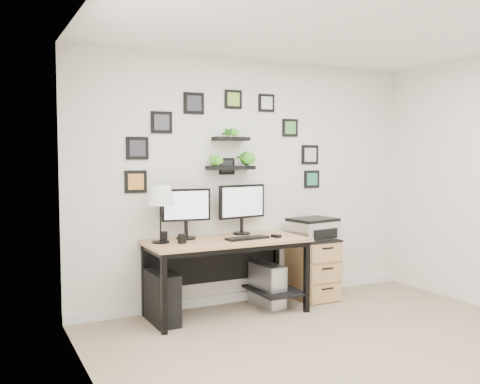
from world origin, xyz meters
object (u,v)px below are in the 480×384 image
desk (228,251)px  monitor_right (242,205)px  pc_tower_grey (268,285)px  monitor_left (186,210)px  file_cabinet (313,268)px  pc_tower_black (162,298)px  table_lamp (160,197)px  mug (182,239)px  printer (313,228)px

desk → monitor_right: size_ratio=2.85×
desk → pc_tower_grey: (0.46, 0.02, -0.40)m
monitor_left → monitor_right: 0.64m
desk → file_cabinet: bearing=3.1°
monitor_right → pc_tower_black: 1.27m
table_lamp → pc_tower_grey: table_lamp is taller
monitor_left → pc_tower_black: 0.88m
monitor_left → mug: size_ratio=5.63×
monitor_left → mug: 0.35m
monitor_right → pc_tower_grey: monitor_right is taller
mug → pc_tower_grey: 1.13m
file_cabinet → printer: 0.45m
pc_tower_black → printer: size_ratio=0.89×
file_cabinet → mug: bearing=-175.8°
monitor_left → file_cabinet: (1.45, -0.10, -0.71)m
mug → pc_tower_black: mug is taller
monitor_right → file_cabinet: bearing=-9.7°
mug → printer: bearing=4.5°
monitor_right → mug: (-0.76, -0.25, -0.27)m
pc_tower_grey → monitor_left: bearing=170.6°
file_cabinet → table_lamp: bearing=179.9°
file_cabinet → monitor_right: bearing=170.3°
printer → pc_tower_grey: bearing=-175.6°
monitor_right → file_cabinet: monitor_right is taller
pc_tower_grey → file_cabinet: bearing=3.7°
file_cabinet → pc_tower_black: bearing=-177.6°
pc_tower_grey → file_cabinet: size_ratio=0.69×
table_lamp → pc_tower_black: 0.95m
mug → pc_tower_black: 0.59m
desk → table_lamp: (-0.68, 0.06, 0.56)m
desk → mug: 0.54m
monitor_left → pc_tower_black: monitor_left is taller
pc_tower_black → table_lamp: bearing=77.9°
mug → file_cabinet: (1.57, 0.12, -0.46)m
pc_tower_grey → file_cabinet: (0.60, 0.04, 0.11)m
mug → pc_tower_grey: mug is taller
mug → printer: (1.57, 0.12, -0.01)m
mug → monitor_left: bearing=59.9°
table_lamp → file_cabinet: bearing=-0.1°
printer → desk: bearing=-176.5°
table_lamp → file_cabinet: size_ratio=0.82×
monitor_left → pc_tower_grey: 1.19m
monitor_left → monitor_right: bearing=3.4°
pc_tower_black → printer: (1.76, 0.08, 0.54)m
monitor_right → printer: 0.87m
table_lamp → mug: (0.17, -0.12, -0.40)m
pc_tower_black → file_cabinet: bearing=1.8°
monitor_left → pc_tower_black: bearing=-150.9°
file_cabinet → desk: bearing=-176.9°
table_lamp → mug: size_ratio=6.18×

